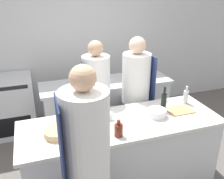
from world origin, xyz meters
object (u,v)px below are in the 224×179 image
object	(u,v)px
chef_at_prep_near	(87,170)
cup	(109,116)
chef_at_pass_far	(97,102)
bottle_wine	(119,130)
chef_at_stove	(136,97)
oven_range	(8,106)
bowl_mixing_large	(57,133)
stockpot	(86,78)
bowl_prep_small	(157,113)
bottle_vinegar	(186,97)
bottle_olive_oil	(164,102)

from	to	relation	value
chef_at_prep_near	cup	size ratio (longest dim) A/B	22.88
chef_at_pass_far	bottle_wine	world-z (taller)	chef_at_pass_far
chef_at_stove	cup	size ratio (longest dim) A/B	21.41
oven_range	chef_at_pass_far	world-z (taller)	chef_at_pass_far
chef_at_pass_far	bottle_wine	size ratio (longest dim) A/B	9.24
chef_at_stove	bowl_mixing_large	bearing A→B (deg)	-64.56
chef_at_pass_far	stockpot	size ratio (longest dim) A/B	5.66
bottle_wine	bowl_prep_small	distance (m)	0.61
oven_range	bottle_vinegar	bearing A→B (deg)	-34.34
bowl_mixing_large	oven_range	bearing A→B (deg)	108.91
oven_range	bottle_wine	size ratio (longest dim) A/B	5.21
bowl_mixing_large	bowl_prep_small	size ratio (longest dim) A/B	1.23
chef_at_stove	chef_at_pass_far	world-z (taller)	chef_at_stove
chef_at_stove	bottle_olive_oil	xyz separation A→B (m)	(0.11, -0.58, 0.17)
bottle_wine	oven_range	bearing A→B (deg)	121.08
chef_at_stove	bowl_mixing_large	world-z (taller)	chef_at_stove
bottle_vinegar	bottle_wine	distance (m)	1.16
bowl_prep_small	stockpot	bearing A→B (deg)	114.54
chef_at_prep_near	bowl_prep_small	size ratio (longest dim) A/B	8.27
chef_at_prep_near	bowl_prep_small	xyz separation A→B (m)	(0.98, 0.65, 0.03)
chef_at_prep_near	bowl_mixing_large	world-z (taller)	chef_at_prep_near
bottle_wine	bowl_prep_small	size ratio (longest dim) A/B	0.83
chef_at_prep_near	bottle_vinegar	bearing A→B (deg)	-59.04
bottle_olive_oil	stockpot	bearing A→B (deg)	121.54
chef_at_stove	bowl_prep_small	world-z (taller)	chef_at_stove
bowl_prep_small	cup	xyz separation A→B (m)	(-0.54, 0.11, -0.00)
chef_at_pass_far	bowl_prep_small	size ratio (longest dim) A/B	7.66
chef_at_prep_near	cup	distance (m)	0.88
chef_at_prep_near	chef_at_pass_far	xyz separation A→B (m)	(0.45, 1.34, -0.07)
bottle_wine	bowl_mixing_large	size ratio (longest dim) A/B	0.68
chef_at_stove	bottle_wine	size ratio (longest dim) A/B	9.34
chef_at_pass_far	stockpot	distance (m)	0.53
bottle_vinegar	cup	xyz separation A→B (m)	(-1.05, -0.08, -0.05)
bottle_olive_oil	bottle_vinegar	size ratio (longest dim) A/B	1.34
cup	bottle_olive_oil	bearing A→B (deg)	-1.75
chef_at_prep_near	cup	xyz separation A→B (m)	(0.44, 0.76, 0.02)
stockpot	bottle_vinegar	bearing A→B (deg)	-43.58
bowl_mixing_large	bottle_olive_oil	bearing A→B (deg)	5.67
oven_range	bottle_vinegar	world-z (taller)	bottle_vinegar
bottle_vinegar	stockpot	world-z (taller)	bottle_vinegar
chef_at_stove	bottle_olive_oil	size ratio (longest dim) A/B	5.37
bottle_olive_oil	stockpot	distance (m)	1.30
chef_at_pass_far	bottle_vinegar	world-z (taller)	chef_at_pass_far
stockpot	bottle_wine	bearing A→B (deg)	-90.43
oven_range	chef_at_prep_near	xyz separation A→B (m)	(0.77, -2.39, 0.43)
bottle_vinegar	bottle_olive_oil	bearing A→B (deg)	-164.95
bowl_mixing_large	chef_at_prep_near	bearing A→B (deg)	-75.10
bottle_vinegar	bowl_prep_small	xyz separation A→B (m)	(-0.51, -0.19, -0.05)
bottle_olive_oil	bowl_mixing_large	world-z (taller)	bottle_olive_oil
bottle_olive_oil	chef_at_pass_far	bearing A→B (deg)	137.71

